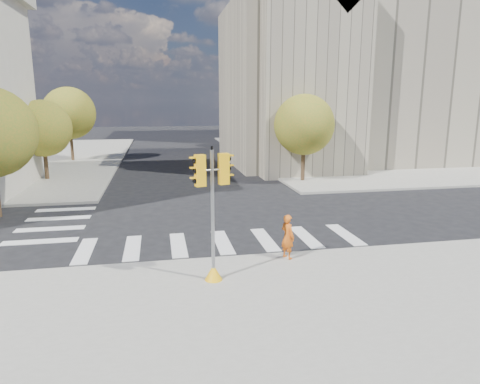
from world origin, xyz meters
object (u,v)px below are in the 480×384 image
object	(u,v)px
traffic_signal	(213,226)
photographer	(288,237)
lamp_near	(293,115)
lamp_far	(254,111)

from	to	relation	value
traffic_signal	photographer	distance (m)	3.32
traffic_signal	photographer	world-z (taller)	traffic_signal
lamp_near	traffic_signal	bearing A→B (deg)	-114.22
lamp_near	traffic_signal	size ratio (longest dim) A/B	1.91
lamp_far	traffic_signal	size ratio (longest dim) A/B	1.91
lamp_near	lamp_far	xyz separation A→B (m)	(0.00, 14.00, 0.00)
lamp_near	photographer	bearing A→B (deg)	-108.26
lamp_near	photographer	distance (m)	19.92
lamp_near	traffic_signal	world-z (taller)	lamp_near
lamp_near	photographer	size ratio (longest dim) A/B	5.02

